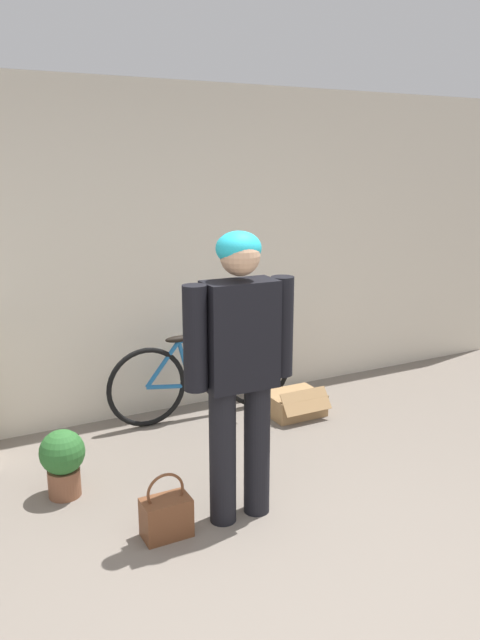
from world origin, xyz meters
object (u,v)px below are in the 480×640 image
Objects in this scene: bicycle at (204,375)px; person at (240,357)px; cardboard_box at (294,403)px; handbag at (166,516)px; potted_plant at (63,459)px.

person is at bearing -105.76° from bicycle.
cardboard_box is (0.66, -0.32, -0.25)m from bicycle.
bicycle is (0.43, 1.45, -0.62)m from person.
person is at bearing -0.41° from handbag.
cardboard_box is at bearing 36.24° from handbag.
cardboard_box is 2.00m from potted_plant.
cardboard_box is (1.54, 1.13, -0.03)m from handbag.
handbag is at bearing -59.80° from potted_plant.
potted_plant is at bearing 142.40° from person.
potted_plant is (-0.40, 0.69, 0.12)m from handbag.
bicycle reaches higher than potted_plant.
handbag reaches higher than cardboard_box.
person reaches higher than bicycle.
handbag is 0.88× the size of potted_plant.
person is 3.76× the size of cardboard_box.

